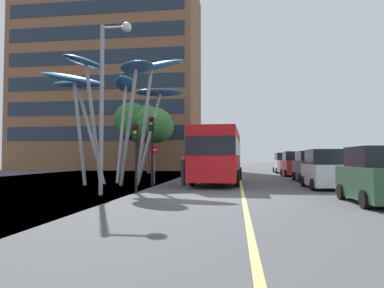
# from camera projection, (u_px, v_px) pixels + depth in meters

# --- Properties ---
(ground) EXTENTS (120.00, 240.00, 0.10)m
(ground) POSITION_uv_depth(u_px,v_px,m) (197.00, 199.00, 13.75)
(ground) COLOR #4C4C4F
(red_bus) EXTENTS (3.09, 9.95, 3.60)m
(red_bus) POSITION_uv_depth(u_px,v_px,m) (218.00, 153.00, 22.04)
(red_bus) COLOR red
(red_bus) RESTS_ON ground
(leaf_sculpture) EXTENTS (9.56, 9.70, 7.72)m
(leaf_sculpture) POSITION_uv_depth(u_px,v_px,m) (117.00, 85.00, 21.23)
(leaf_sculpture) COLOR #9EA0A5
(leaf_sculpture) RESTS_ON ground
(traffic_light_kerb_near) EXTENTS (0.28, 0.42, 3.21)m
(traffic_light_kerb_near) POSITION_uv_depth(u_px,v_px,m) (136.00, 143.00, 15.76)
(traffic_light_kerb_near) COLOR black
(traffic_light_kerb_near) RESTS_ON ground
(traffic_light_kerb_far) EXTENTS (0.28, 0.42, 4.00)m
(traffic_light_kerb_far) POSITION_uv_depth(u_px,v_px,m) (152.00, 136.00, 19.58)
(traffic_light_kerb_far) COLOR black
(traffic_light_kerb_far) RESTS_ON ground
(car_parked_near) EXTENTS (2.00, 3.94, 2.04)m
(car_parked_near) POSITION_uv_depth(u_px,v_px,m) (378.00, 177.00, 11.96)
(car_parked_near) COLOR #2D5138
(car_parked_near) RESTS_ON ground
(car_parked_mid) EXTENTS (2.06, 3.98, 2.09)m
(car_parked_mid) POSITION_uv_depth(u_px,v_px,m) (326.00, 170.00, 18.04)
(car_parked_mid) COLOR silver
(car_parked_mid) RESTS_ON ground
(car_parked_far) EXTENTS (2.06, 4.23, 2.12)m
(car_parked_far) POSITION_uv_depth(u_px,v_px,m) (311.00, 167.00, 23.56)
(car_parked_far) COLOR black
(car_parked_far) RESTS_ON ground
(car_side_street) EXTENTS (2.01, 4.13, 2.23)m
(car_side_street) POSITION_uv_depth(u_px,v_px,m) (294.00, 165.00, 30.41)
(car_side_street) COLOR maroon
(car_side_street) RESTS_ON ground
(car_far_side) EXTENTS (2.01, 4.38, 2.20)m
(car_far_side) POSITION_uv_depth(u_px,v_px,m) (284.00, 164.00, 36.81)
(car_far_side) COLOR silver
(car_far_side) RESTS_ON ground
(street_lamp) EXTENTS (1.43, 0.44, 7.67)m
(street_lamp) POSITION_uv_depth(u_px,v_px,m) (108.00, 85.00, 15.02)
(street_lamp) COLOR gray
(street_lamp) RESTS_ON ground
(tree_pavement_near) EXTENTS (5.19, 4.39, 7.90)m
(tree_pavement_near) POSITION_uv_depth(u_px,v_px,m) (137.00, 122.00, 38.02)
(tree_pavement_near) COLOR brown
(tree_pavement_near) RESTS_ON ground
(tree_pavement_far) EXTENTS (4.53, 4.95, 7.08)m
(tree_pavement_far) POSITION_uv_depth(u_px,v_px,m) (153.00, 126.00, 36.21)
(tree_pavement_far) COLOR brown
(tree_pavement_far) RESTS_ON ground
(pedestrian) EXTENTS (0.34, 0.34, 1.73)m
(pedestrian) POSITION_uv_depth(u_px,v_px,m) (183.00, 171.00, 19.92)
(pedestrian) COLOR #2D3342
(pedestrian) RESTS_ON ground
(no_entry_sign) EXTENTS (0.60, 0.12, 2.44)m
(no_entry_sign) POSITION_uv_depth(u_px,v_px,m) (154.00, 158.00, 21.12)
(no_entry_sign) COLOR gray
(no_entry_sign) RESTS_ON ground
(backdrop_building) EXTENTS (25.84, 12.99, 26.93)m
(backdrop_building) POSITION_uv_depth(u_px,v_px,m) (111.00, 80.00, 50.95)
(backdrop_building) COLOR brown
(backdrop_building) RESTS_ON ground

